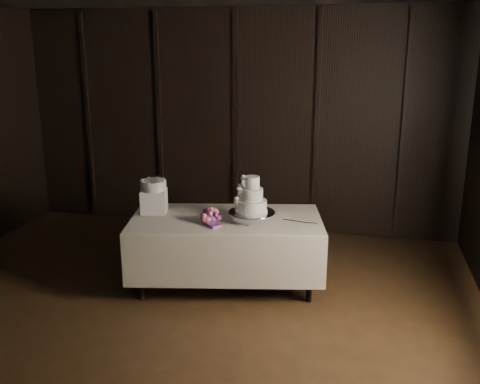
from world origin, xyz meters
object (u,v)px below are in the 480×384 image
cake_stand (252,216)px  bouquet (211,216)px  box_pedestal (154,201)px  small_cake (153,185)px  wedding_cake (249,198)px  display_table (226,248)px

cake_stand → bouquet: bouquet is taller
box_pedestal → small_cake: 0.18m
wedding_cake → small_cake: wedding_cake is taller
wedding_cake → small_cake: bearing=163.3°
cake_stand → small_cake: bearing=179.0°
wedding_cake → box_pedestal: size_ratio=1.44×
small_cake → display_table: bearing=-0.2°
display_table → wedding_cake: wedding_cake is taller
bouquet → wedding_cake: bearing=21.1°
wedding_cake → bouquet: bearing=-173.7°
display_table → box_pedestal: box_pedestal is taller
wedding_cake → bouquet: size_ratio=0.97×
box_pedestal → display_table: bearing=-0.2°
cake_stand → box_pedestal: bearing=179.0°
wedding_cake → cake_stand: bearing=14.9°
cake_stand → bouquet: (-0.39, -0.16, 0.02)m
wedding_cake → small_cake: 1.05m
small_cake → box_pedestal: bearing=0.0°
bouquet → small_cake: small_cake is taller
wedding_cake → bouquet: wedding_cake is taller
display_table → box_pedestal: 0.93m
cake_stand → wedding_cake: bearing=-150.3°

